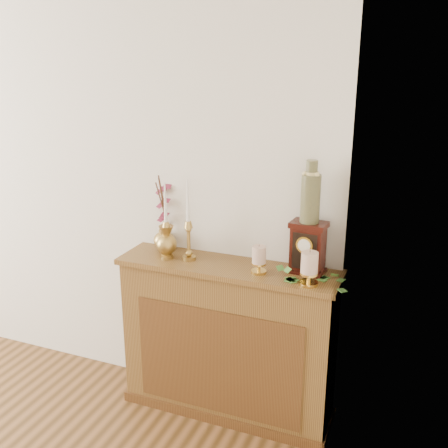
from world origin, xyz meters
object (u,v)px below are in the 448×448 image
at_px(candlestick_center, 189,234).
at_px(ceramic_vase, 311,195).
at_px(ginger_jar, 164,214).
at_px(candlestick_left, 166,234).
at_px(bud_vase, 167,242).
at_px(mantel_clock, 308,248).

bearing_deg(candlestick_center, ceramic_vase, 5.92).
relative_size(ginger_jar, ceramic_vase, 1.42).
distance_m(candlestick_left, bud_vase, 0.05).
bearing_deg(ginger_jar, candlestick_left, -58.83).
bearing_deg(candlestick_center, candlestick_left, -166.23).
distance_m(ginger_jar, ceramic_vase, 0.90).
xyz_separation_m(candlestick_center, ceramic_vase, (0.65, 0.07, 0.27)).
height_order(ginger_jar, ceramic_vase, ceramic_vase).
distance_m(bud_vase, mantel_clock, 0.79).
bearing_deg(mantel_clock, ceramic_vase, 90.00).
bearing_deg(candlestick_center, mantel_clock, 5.70).
bearing_deg(bud_vase, mantel_clock, 6.10).
xyz_separation_m(ginger_jar, mantel_clock, (0.87, -0.06, -0.07)).
bearing_deg(ginger_jar, candlestick_center, -30.20).
height_order(bud_vase, mantel_clock, mantel_clock).
relative_size(candlestick_center, ginger_jar, 1.01).
distance_m(candlestick_center, bud_vase, 0.14).
xyz_separation_m(candlestick_center, bud_vase, (-0.13, -0.02, -0.06)).
relative_size(candlestick_center, ceramic_vase, 1.43).
height_order(candlestick_left, ceramic_vase, ceramic_vase).
bearing_deg(bud_vase, candlestick_center, 8.09).
height_order(bud_vase, ginger_jar, ginger_jar).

